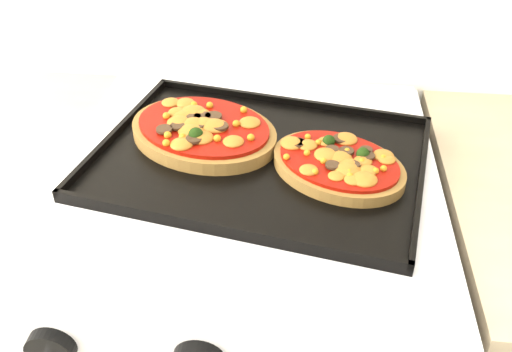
% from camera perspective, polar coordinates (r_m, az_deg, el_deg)
% --- Properties ---
extents(stove, '(0.60, 0.60, 0.91)m').
position_cam_1_polar(stove, '(1.21, -0.80, -16.68)').
color(stove, white).
rests_on(stove, floor).
extents(control_panel, '(0.60, 0.02, 0.09)m').
position_cam_1_polar(control_panel, '(0.71, -4.28, -16.95)').
color(control_panel, white).
rests_on(control_panel, stove).
extents(knob_left, '(0.06, 0.02, 0.06)m').
position_cam_1_polar(knob_left, '(0.75, -19.83, -15.97)').
color(knob_left, black).
rests_on(knob_left, control_panel).
extents(baking_tray, '(0.56, 0.45, 0.02)m').
position_cam_1_polar(baking_tray, '(0.89, 0.35, 1.99)').
color(baking_tray, black).
rests_on(baking_tray, stove).
extents(pizza_left, '(0.31, 0.28, 0.04)m').
position_cam_1_polar(pizza_left, '(0.93, -5.28, 4.67)').
color(pizza_left, olive).
rests_on(pizza_left, baking_tray).
extents(pizza_right, '(0.26, 0.24, 0.03)m').
position_cam_1_polar(pizza_right, '(0.86, 8.23, 1.30)').
color(pizza_right, olive).
rests_on(pizza_right, baking_tray).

